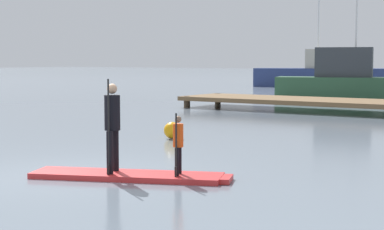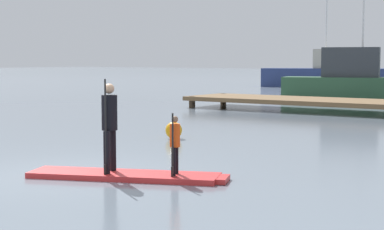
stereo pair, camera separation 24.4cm
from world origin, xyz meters
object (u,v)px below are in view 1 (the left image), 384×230
Objects in this scene: paddler_adult at (112,122)px; paddler_child_solo at (178,142)px; mooring_buoy_near at (172,130)px; paddleboard_near at (131,176)px; fishing_boat_green_midground at (320,74)px; motor_boat_small_navy at (347,81)px.

paddler_adult is 1.53× the size of paddler_child_solo.
mooring_buoy_near is at bearing 126.67° from paddler_child_solo.
paddleboard_near is 39.77m from fishing_boat_green_midground.
paddler_adult is at bearing -156.19° from paddleboard_near.
fishing_boat_green_midground reaches higher than paddleboard_near.
paddleboard_near is at bearing -61.74° from mooring_buoy_near.
mooring_buoy_near reaches higher than paddleboard_near.
paddler_child_solo is 39.70m from fishing_boat_green_midground.
fishing_boat_green_midground reaches higher than paddler_adult.
motor_boat_small_navy reaches higher than paddler_child_solo.
mooring_buoy_near is (-3.55, 4.77, -0.46)m from paddler_child_solo.
paddler_adult is 3.73× the size of mooring_buoy_near.
motor_boat_small_navy is at bearing 101.78° from paddleboard_near.
motor_boat_small_navy reaches higher than mooring_buoy_near.
mooring_buoy_near is (2.42, -19.67, -0.73)m from motor_boat_small_navy.
paddler_child_solo is 0.11× the size of fishing_boat_green_midground.
fishing_boat_green_midground is 22.16× the size of mooring_buoy_near.
paddleboard_near is at bearing -158.19° from paddler_child_solo.
paddler_adult is 39.79m from fishing_boat_green_midground.
fishing_boat_green_midground is at bearing 106.05° from mooring_buoy_near.
paddler_child_solo is 5.96m from mooring_buoy_near.
paddler_adult is 25.37m from motor_boat_small_navy.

